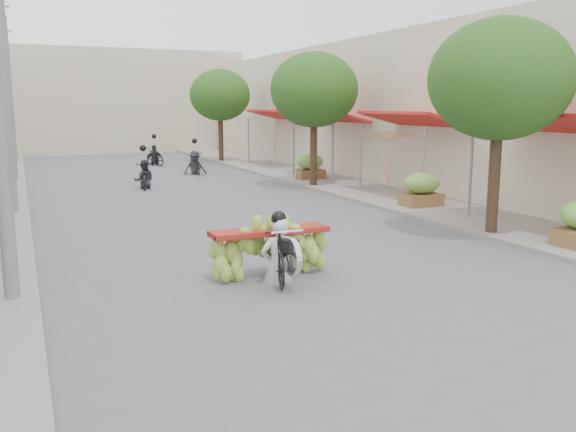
# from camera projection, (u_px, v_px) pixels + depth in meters

# --- Properties ---
(ground) EXTENTS (120.00, 120.00, 0.00)m
(ground) POSITION_uv_depth(u_px,v_px,m) (398.00, 316.00, 9.32)
(ground) COLOR #56565C
(ground) RESTS_ON ground
(sidewalk_right) EXTENTS (4.00, 60.00, 0.12)m
(sidewalk_right) POSITION_uv_depth(u_px,v_px,m) (337.00, 181.00, 25.60)
(sidewalk_right) COLOR gray
(sidewalk_right) RESTS_ON ground
(shophouse_row_right) EXTENTS (9.77, 40.00, 6.00)m
(shophouse_row_right) POSITION_uv_depth(u_px,v_px,m) (452.00, 110.00, 26.15)
(shophouse_row_right) COLOR beige
(shophouse_row_right) RESTS_ON ground
(far_building) EXTENTS (20.00, 6.00, 7.00)m
(far_building) POSITION_uv_depth(u_px,v_px,m) (96.00, 102.00, 42.94)
(far_building) COLOR #BFB197
(far_building) RESTS_ON ground
(utility_pole_mid) EXTENTS (0.60, 0.24, 8.00)m
(utility_pole_mid) POSITION_uv_depth(u_px,v_px,m) (4.00, 76.00, 17.29)
(utility_pole_mid) COLOR slate
(utility_pole_mid) RESTS_ON ground
(utility_pole_far) EXTENTS (0.60, 0.24, 8.00)m
(utility_pole_far) POSITION_uv_depth(u_px,v_px,m) (8.00, 86.00, 25.40)
(utility_pole_far) COLOR slate
(utility_pole_far) RESTS_ON ground
(utility_pole_back) EXTENTS (0.60, 0.24, 8.00)m
(utility_pole_back) POSITION_uv_depth(u_px,v_px,m) (10.00, 91.00, 33.51)
(utility_pole_back) COLOR slate
(utility_pole_back) RESTS_ON ground
(street_tree_near) EXTENTS (3.40, 3.40, 5.25)m
(street_tree_near) POSITION_uv_depth(u_px,v_px,m) (500.00, 80.00, 14.39)
(street_tree_near) COLOR #3A2719
(street_tree_near) RESTS_ON ground
(street_tree_mid) EXTENTS (3.40, 3.40, 5.25)m
(street_tree_mid) POSITION_uv_depth(u_px,v_px,m) (314.00, 90.00, 23.40)
(street_tree_mid) COLOR #3A2719
(street_tree_mid) RESTS_ON ground
(street_tree_far) EXTENTS (3.40, 3.40, 5.25)m
(street_tree_far) POSITION_uv_depth(u_px,v_px,m) (220.00, 95.00, 34.22)
(street_tree_far) COLOR #3A2719
(street_tree_far) RESTS_ON ground
(produce_crate_mid) EXTENTS (1.20, 0.88, 1.16)m
(produce_crate_mid) POSITION_uv_depth(u_px,v_px,m) (422.00, 187.00, 18.86)
(produce_crate_mid) COLOR brown
(produce_crate_mid) RESTS_ON ground
(produce_crate_far) EXTENTS (1.20, 0.88, 1.16)m
(produce_crate_far) POSITION_uv_depth(u_px,v_px,m) (310.00, 165.00, 26.07)
(produce_crate_far) COLOR brown
(produce_crate_far) RESTS_ON ground
(banana_motorbike) EXTENTS (2.25, 1.94, 2.26)m
(banana_motorbike) POSITION_uv_depth(u_px,v_px,m) (275.00, 241.00, 11.15)
(banana_motorbike) COLOR black
(banana_motorbike) RESTS_ON ground
(market_umbrella) EXTENTS (2.53, 2.53, 1.77)m
(market_umbrella) POSITION_uv_depth(u_px,v_px,m) (392.00, 128.00, 19.48)
(market_umbrella) COLOR #D94F1C
(market_umbrella) RESTS_ON ground
(pedestrian) EXTENTS (0.79, 0.49, 1.54)m
(pedestrian) POSITION_uv_depth(u_px,v_px,m) (301.00, 161.00, 25.93)
(pedestrian) COLOR silver
(pedestrian) RESTS_ON ground
(bg_motorbike_a) EXTENTS (0.90, 1.72, 1.95)m
(bg_motorbike_a) POSITION_uv_depth(u_px,v_px,m) (144.00, 170.00, 23.69)
(bg_motorbike_a) COLOR black
(bg_motorbike_a) RESTS_ON ground
(bg_motorbike_b) EXTENTS (1.06, 1.92, 1.95)m
(bg_motorbike_b) POSITION_uv_depth(u_px,v_px,m) (195.00, 157.00, 28.57)
(bg_motorbike_b) COLOR black
(bg_motorbike_b) RESTS_ON ground
(bg_motorbike_c) EXTENTS (1.09, 1.83, 1.95)m
(bg_motorbike_c) POSITION_uv_depth(u_px,v_px,m) (155.00, 151.00, 32.96)
(bg_motorbike_c) COLOR black
(bg_motorbike_c) RESTS_ON ground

